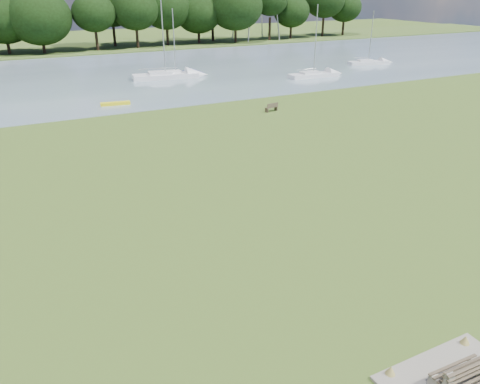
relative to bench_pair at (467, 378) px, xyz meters
name	(u,v)px	position (x,y,z in m)	size (l,w,h in m)	color
ground	(243,205)	(0.00, 14.00, -0.51)	(220.00, 220.00, 0.00)	brown
river	(92,77)	(0.00, 56.00, -0.51)	(220.00, 40.00, 0.10)	slate
far_bank	(60,50)	(0.00, 86.00, -0.51)	(220.00, 20.00, 0.40)	#4C6626
bench_pair	(467,378)	(0.00, 0.00, 0.00)	(1.92, 1.16, 1.01)	gray
riverbank_bench	(272,107)	(11.52, 30.62, -0.10)	(1.37, 0.64, 0.81)	brown
kayak	(115,104)	(-0.83, 39.55, -0.32)	(2.81, 0.66, 0.28)	yellow
tree_line	(42,9)	(-2.26, 82.00, 6.47)	(138.57, 9.73, 11.78)	black
sailboat_0	(313,74)	(24.92, 43.22, -0.02)	(6.62, 2.10, 8.56)	silver
sailboat_1	(175,73)	(9.63, 51.64, 0.00)	(5.82, 1.89, 8.07)	navy
sailboat_3	(165,74)	(7.95, 50.79, 0.05)	(8.25, 3.43, 9.04)	silver
sailboat_5	(368,61)	(38.05, 48.13, -0.05)	(6.16, 2.95, 7.32)	silver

